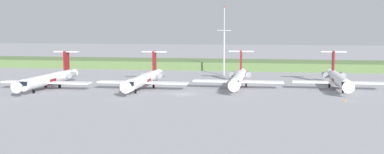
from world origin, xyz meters
name	(u,v)px	position (x,y,z in m)	size (l,w,h in m)	color
ground_plane	(203,79)	(0.00, 30.00, 0.00)	(500.00, 500.00, 0.00)	#939399
grass_berm	(217,64)	(0.00, 66.36, 1.46)	(320.00, 20.00, 2.93)	#597542
regional_jet_nearest	(49,79)	(-35.60, 3.47, 2.54)	(22.81, 31.00, 9.00)	white
regional_jet_second	(144,79)	(-11.79, 7.13, 2.54)	(22.81, 31.00, 9.00)	white
regional_jet_third	(238,78)	(11.42, 13.27, 2.54)	(22.81, 31.00, 9.00)	white
regional_jet_fourth	(338,79)	(36.38, 15.19, 2.54)	(22.81, 31.00, 9.00)	white
antenna_mast	(224,47)	(4.97, 41.55, 9.14)	(4.40, 0.50, 21.98)	#B2B2B7
safety_cone_front_marker	(345,100)	(34.98, -4.76, 0.28)	(0.44, 0.44, 0.55)	orange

